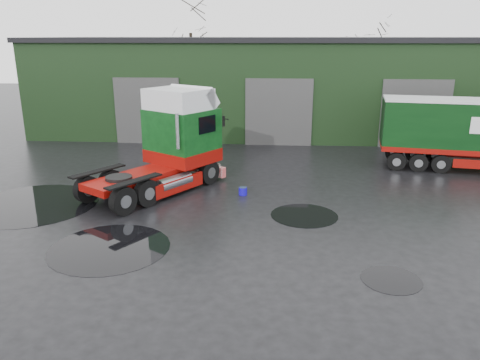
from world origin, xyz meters
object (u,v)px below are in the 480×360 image
(wash_bucket, at_px, (243,191))
(tree_back_a, at_px, (191,54))
(warehouse, at_px, (278,83))
(hero_tractor, at_px, (149,143))
(tree_back_b, at_px, (367,66))

(wash_bucket, xyz_separation_m, tree_back_a, (-6.49, 25.53, 4.59))
(warehouse, xyz_separation_m, hero_tractor, (-5.40, -15.50, -1.01))
(wash_bucket, bearing_deg, tree_back_a, 104.26)
(hero_tractor, bearing_deg, tree_back_b, 95.82)
(hero_tractor, bearing_deg, warehouse, 104.33)
(warehouse, distance_m, wash_bucket, 15.89)
(tree_back_b, bearing_deg, wash_bucket, -110.44)
(tree_back_a, distance_m, tree_back_b, 16.03)
(warehouse, relative_size, tree_back_a, 3.41)
(warehouse, height_order, tree_back_a, tree_back_a)
(warehouse, xyz_separation_m, tree_back_a, (-8.00, 10.00, 1.59))
(warehouse, bearing_deg, hero_tractor, -109.22)
(warehouse, distance_m, hero_tractor, 16.45)
(warehouse, relative_size, tree_back_b, 4.32)
(hero_tractor, bearing_deg, tree_back_a, 129.36)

